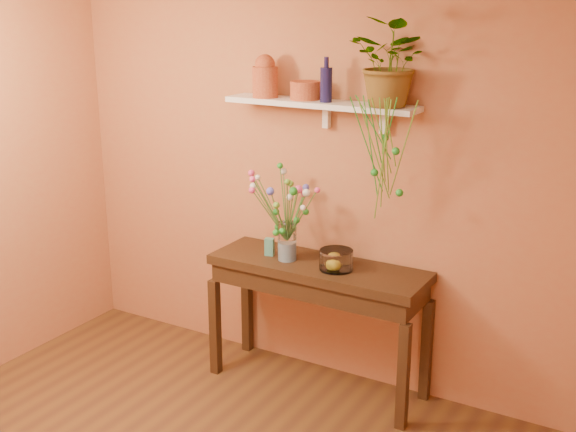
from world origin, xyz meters
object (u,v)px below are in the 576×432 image
(spider_plant, at_px, (393,62))
(sideboard, at_px, (318,282))
(terracotta_jug, at_px, (265,77))
(bouquet, at_px, (285,198))
(glass_vase, at_px, (287,244))
(blue_bottle, at_px, (326,84))
(glass_bowl, at_px, (336,260))

(spider_plant, bearing_deg, sideboard, -166.19)
(terracotta_jug, distance_m, bouquet, 0.80)
(sideboard, xyz_separation_m, glass_vase, (-0.21, -0.04, 0.24))
(spider_plant, bearing_deg, blue_bottle, -178.92)
(blue_bottle, bearing_deg, bouquet, -145.49)
(terracotta_jug, xyz_separation_m, glass_vase, (0.25, -0.14, -1.07))
(blue_bottle, relative_size, spider_plant, 0.53)
(sideboard, height_order, spider_plant, spider_plant)
(blue_bottle, height_order, bouquet, blue_bottle)
(sideboard, height_order, terracotta_jug, terracotta_jug)
(terracotta_jug, height_order, blue_bottle, blue_bottle)
(bouquet, bearing_deg, sideboard, 12.47)
(sideboard, distance_m, terracotta_jug, 1.39)
(terracotta_jug, xyz_separation_m, spider_plant, (0.88, 0.01, 0.13))
(glass_vase, xyz_separation_m, bouquet, (-0.01, -0.01, 0.32))
(terracotta_jug, height_order, glass_bowl, terracotta_jug)
(blue_bottle, relative_size, glass_bowl, 1.30)
(blue_bottle, height_order, spider_plant, spider_plant)
(blue_bottle, distance_m, spider_plant, 0.46)
(bouquet, distance_m, glass_bowl, 0.52)
(terracotta_jug, xyz_separation_m, blue_bottle, (0.45, -0.00, -0.02))
(sideboard, bearing_deg, bouquet, -167.53)
(sideboard, distance_m, glass_vase, 0.32)
(sideboard, bearing_deg, blue_bottle, 95.95)
(bouquet, bearing_deg, spider_plant, 13.36)
(sideboard, distance_m, blue_bottle, 1.29)
(blue_bottle, bearing_deg, sideboard, -84.05)
(spider_plant, distance_m, glass_vase, 1.37)
(blue_bottle, relative_size, glass_vase, 1.09)
(spider_plant, xyz_separation_m, bouquet, (-0.65, -0.15, -0.88))
(blue_bottle, bearing_deg, terracotta_jug, 179.71)
(blue_bottle, bearing_deg, glass_bowl, -39.77)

